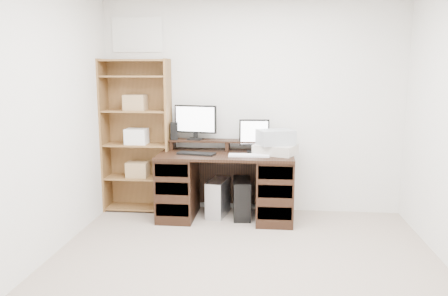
# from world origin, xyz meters

# --- Properties ---
(room) EXTENTS (3.54, 4.04, 2.54)m
(room) POSITION_xyz_m (-0.00, 0.00, 1.25)
(room) COLOR tan
(room) RESTS_ON ground
(desk) EXTENTS (1.50, 0.70, 0.75)m
(desk) POSITION_xyz_m (-0.27, 1.64, 0.39)
(desk) COLOR black
(desk) RESTS_ON ground
(riser_shelf) EXTENTS (1.40, 0.22, 0.12)m
(riser_shelf) POSITION_xyz_m (-0.27, 1.85, 0.84)
(riser_shelf) COLOR black
(riser_shelf) RESTS_ON desk
(monitor_wide) EXTENTS (0.50, 0.16, 0.40)m
(monitor_wide) POSITION_xyz_m (-0.65, 1.85, 1.09)
(monitor_wide) COLOR black
(monitor_wide) RESTS_ON riser_shelf
(monitor_small) EXTENTS (0.34, 0.14, 0.37)m
(monitor_small) POSITION_xyz_m (0.04, 1.77, 0.95)
(monitor_small) COLOR black
(monitor_small) RESTS_ON desk
(speaker) EXTENTS (0.10, 0.10, 0.20)m
(speaker) POSITION_xyz_m (-0.89, 1.82, 0.97)
(speaker) COLOR black
(speaker) RESTS_ON riser_shelf
(keyboard_black) EXTENTS (0.44, 0.21, 0.02)m
(keyboard_black) POSITION_xyz_m (-0.59, 1.54, 0.76)
(keyboard_black) COLOR black
(keyboard_black) RESTS_ON desk
(keyboard_white) EXTENTS (0.44, 0.14, 0.02)m
(keyboard_white) POSITION_xyz_m (-0.01, 1.51, 0.76)
(keyboard_white) COLOR white
(keyboard_white) RESTS_ON desk
(mouse) EXTENTS (0.10, 0.08, 0.04)m
(mouse) POSITION_xyz_m (0.36, 1.53, 0.77)
(mouse) COLOR white
(mouse) RESTS_ON desk
(printer) EXTENTS (0.52, 0.46, 0.11)m
(printer) POSITION_xyz_m (0.28, 1.66, 0.80)
(printer) COLOR #B4AB9D
(printer) RESTS_ON desk
(basket) EXTENTS (0.45, 0.39, 0.16)m
(basket) POSITION_xyz_m (0.28, 1.66, 0.94)
(basket) COLOR #99A0A4
(basket) RESTS_ON printer
(tower_silver) EXTENTS (0.26, 0.45, 0.42)m
(tower_silver) POSITION_xyz_m (-0.37, 1.72, 0.21)
(tower_silver) COLOR #BABCC1
(tower_silver) RESTS_ON ground
(tower_black) EXTENTS (0.23, 0.46, 0.44)m
(tower_black) POSITION_xyz_m (-0.09, 1.68, 0.22)
(tower_black) COLOR black
(tower_black) RESTS_ON ground
(bookshelf) EXTENTS (0.80, 0.30, 1.80)m
(bookshelf) POSITION_xyz_m (-1.35, 1.86, 0.92)
(bookshelf) COLOR olive
(bookshelf) RESTS_ON ground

